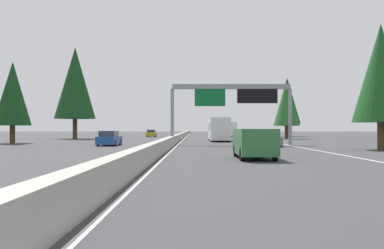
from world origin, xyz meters
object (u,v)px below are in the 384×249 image
object	(u,v)px
minivan_mid_left	(254,142)
bus_far_left	(218,128)
oncoming_near	(109,139)
conifer_right_far	(287,101)
conifer_left_mid	(75,83)
conifer_right_near	(381,73)
oncoming_far	(151,133)
conifer_right_mid	(286,103)
box_truck_mid_center	(229,129)
sign_gantry_overhead	(233,97)
conifer_left_near	(13,94)
sedan_mid_right	(269,139)

from	to	relation	value
minivan_mid_left	bus_far_left	distance (m)	32.59
oncoming_near	conifer_right_far	xyz separation A→B (m)	(44.90, -28.04, 6.86)
bus_far_left	conifer_left_mid	xyz separation A→B (m)	(10.36, 22.89, 7.44)
conifer_right_near	bus_far_left	bearing A→B (deg)	26.36
oncoming_far	conifer_right_far	bearing A→B (deg)	98.34
bus_far_left	conifer_right_mid	size ratio (longest dim) A/B	1.18
box_truck_mid_center	conifer_left_mid	bearing A→B (deg)	123.44
sign_gantry_overhead	conifer_left_near	bearing A→B (deg)	81.76
conifer_left_mid	oncoming_far	bearing A→B (deg)	-35.93
conifer_right_far	oncoming_far	bearing A→B (deg)	98.34
oncoming_near	conifer_left_mid	bearing A→B (deg)	-156.62
sign_gantry_overhead	conifer_left_near	xyz separation A→B (m)	(3.58, 24.73, 0.63)
oncoming_far	conifer_right_near	distance (m)	54.48
oncoming_far	conifer_left_near	bearing A→B (deg)	-18.82
box_truck_mid_center	conifer_right_mid	world-z (taller)	conifer_right_mid
conifer_left_near	conifer_right_near	bearing A→B (deg)	-110.86
bus_far_left	conifer_right_far	xyz separation A→B (m)	(29.56, -16.26, 5.82)
sign_gantry_overhead	conifer_right_far	distance (m)	45.76
bus_far_left	conifer_left_mid	world-z (taller)	conifer_left_mid
bus_far_left	box_truck_mid_center	size ratio (longest dim) A/B	1.35
sedan_mid_right	oncoming_far	xyz separation A→B (m)	(42.58, 15.76, 0.00)
sedan_mid_right	conifer_right_near	world-z (taller)	conifer_right_near
conifer_right_far	bus_far_left	bearing A→B (deg)	151.19
oncoming_far	conifer_right_mid	world-z (taller)	conifer_right_mid
box_truck_mid_center	conifer_right_mid	size ratio (longest dim) A/B	0.87
sedan_mid_right	box_truck_mid_center	distance (m)	45.23
box_truck_mid_center	conifer_right_far	xyz separation A→B (m)	(1.50, -12.34, 5.93)
minivan_mid_left	bus_far_left	bearing A→B (deg)	0.24
sign_gantry_overhead	box_truck_mid_center	xyz separation A→B (m)	(41.48, -3.17, -3.43)
sign_gantry_overhead	sedan_mid_right	world-z (taller)	sign_gantry_overhead
oncoming_far	conifer_right_near	xyz separation A→B (m)	(-48.82, -23.56, 5.44)
bus_far_left	conifer_right_far	size ratio (longest dim) A/B	0.93
sign_gantry_overhead	sedan_mid_right	size ratio (longest dim) A/B	2.88
sign_gantry_overhead	conifer_left_mid	bearing A→B (deg)	44.82
conifer_left_near	box_truck_mid_center	bearing A→B (deg)	-36.36
sedan_mid_right	conifer_right_far	world-z (taller)	conifer_right_far
conifer_right_mid	conifer_right_near	bearing A→B (deg)	179.65
conifer_right_near	oncoming_near	bearing A→B (deg)	70.97
oncoming_far	conifer_left_mid	bearing A→B (deg)	-35.93
oncoming_near	box_truck_mid_center	bearing A→B (deg)	160.11
box_truck_mid_center	conifer_left_mid	size ratio (longest dim) A/B	0.56
conifer_right_near	conifer_left_near	distance (m)	38.08
bus_far_left	conifer_right_far	world-z (taller)	conifer_right_far
minivan_mid_left	oncoming_far	size ratio (longest dim) A/B	1.14
sedan_mid_right	conifer_right_mid	xyz separation A→B (m)	(27.78, -8.01, 5.22)
sign_gantry_overhead	conifer_right_far	bearing A→B (deg)	-19.84
oncoming_far	oncoming_near	bearing A→B (deg)	0.27
bus_far_left	conifer_left_mid	size ratio (longest dim) A/B	0.76
sign_gantry_overhead	oncoming_far	bearing A→B (deg)	18.12
oncoming_far	box_truck_mid_center	bearing A→B (deg)	99.42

